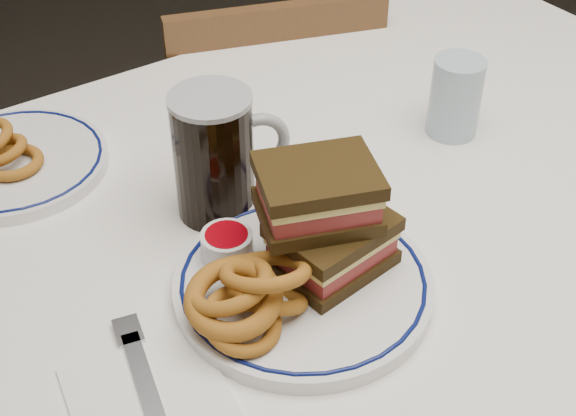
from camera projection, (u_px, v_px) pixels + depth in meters
dining_table at (342, 254)px, 1.06m from camera, size 1.27×0.87×0.75m
chair_far at (266, 158)px, 1.59m from camera, size 0.47×0.47×0.81m
main_plate at (303, 284)px, 0.85m from camera, size 0.28×0.28×0.02m
reuben_sandwich at (325, 219)px, 0.83m from camera, size 0.15×0.13×0.12m
onion_rings_main at (246, 294)px, 0.79m from camera, size 0.14×0.12×0.10m
ketchup_ramekin at (227, 244)px, 0.86m from camera, size 0.06×0.06×0.03m
beer_mug at (216, 154)px, 0.92m from camera, size 0.14×0.09×0.16m
water_glass at (455, 97)px, 1.07m from camera, size 0.07×0.07×0.11m
far_plate at (14, 162)px, 1.03m from camera, size 0.24×0.24×0.02m
onion_rings_far at (0, 151)px, 1.01m from camera, size 0.09×0.12×0.05m
napkin_fork at (149, 395)px, 0.75m from camera, size 0.16×0.19×0.01m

